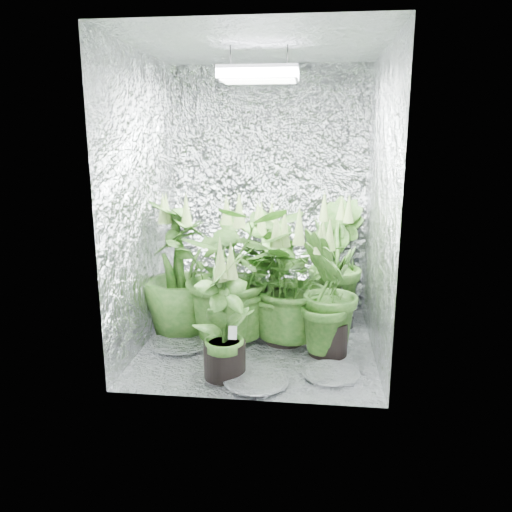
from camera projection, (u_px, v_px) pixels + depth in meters
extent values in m
plane|color=silver|center=(258.00, 343.00, 3.58)|extent=(1.60, 1.60, 0.00)
cube|color=silver|center=(269.00, 192.00, 4.12)|extent=(1.60, 0.02, 2.00)
cube|color=silver|center=(242.00, 225.00, 2.57)|extent=(1.60, 0.02, 2.00)
cube|color=silver|center=(143.00, 203.00, 3.43)|extent=(0.02, 1.60, 2.00)
cube|color=silver|center=(380.00, 206.00, 3.26)|extent=(0.02, 1.60, 2.00)
cube|color=silver|center=(259.00, 45.00, 3.11)|extent=(1.60, 1.60, 0.01)
cube|color=gray|center=(259.00, 74.00, 3.15)|extent=(0.50, 0.30, 0.08)
cube|color=white|center=(259.00, 81.00, 3.16)|extent=(0.46, 0.26, 0.01)
cylinder|color=black|center=(231.00, 57.00, 3.15)|extent=(0.01, 0.01, 0.13)
cylinder|color=black|center=(287.00, 56.00, 3.11)|extent=(0.01, 0.01, 0.13)
cylinder|color=black|center=(232.00, 323.00, 3.63)|extent=(0.27, 0.27, 0.24)
cylinder|color=#442D1A|center=(232.00, 309.00, 3.61)|extent=(0.25, 0.25, 0.03)
imported|color=#123E0C|center=(232.00, 270.00, 3.54)|extent=(1.03, 1.03, 0.98)
cone|color=olive|center=(231.00, 210.00, 3.44)|extent=(0.09, 0.09, 0.24)
cylinder|color=black|center=(271.00, 313.00, 3.81)|extent=(0.29, 0.29, 0.26)
cylinder|color=#442D1A|center=(271.00, 299.00, 3.78)|extent=(0.26, 0.26, 0.03)
imported|color=#123E0C|center=(271.00, 269.00, 3.73)|extent=(0.67, 0.67, 0.90)
cone|color=olive|center=(271.00, 217.00, 3.63)|extent=(0.09, 0.09, 0.26)
cylinder|color=black|center=(332.00, 306.00, 4.02)|extent=(0.25, 0.25, 0.23)
cylinder|color=#442D1A|center=(332.00, 294.00, 4.00)|extent=(0.23, 0.23, 0.03)
imported|color=#123E0C|center=(333.00, 259.00, 3.93)|extent=(0.64, 0.64, 0.95)
cone|color=olive|center=(335.00, 207.00, 3.83)|extent=(0.08, 0.08, 0.23)
cylinder|color=black|center=(182.00, 320.00, 3.70)|extent=(0.27, 0.27, 0.24)
cylinder|color=#442D1A|center=(182.00, 306.00, 3.68)|extent=(0.25, 0.25, 0.03)
imported|color=#123E0C|center=(180.00, 267.00, 3.61)|extent=(0.77, 0.77, 0.99)
cone|color=olive|center=(178.00, 208.00, 3.51)|extent=(0.09, 0.09, 0.24)
cylinder|color=black|center=(285.00, 325.00, 3.58)|extent=(0.28, 0.28, 0.25)
cylinder|color=#442D1A|center=(285.00, 311.00, 3.55)|extent=(0.26, 0.26, 0.03)
imported|color=#123E0C|center=(285.00, 280.00, 3.50)|extent=(0.87, 0.87, 0.87)
cone|color=olive|center=(286.00, 227.00, 3.41)|extent=(0.09, 0.09, 0.25)
cylinder|color=black|center=(225.00, 359.00, 3.06)|extent=(0.26, 0.26, 0.23)
cylinder|color=#442D1A|center=(224.00, 344.00, 3.03)|extent=(0.24, 0.24, 0.03)
imported|color=#123E0C|center=(224.00, 312.00, 2.99)|extent=(0.48, 0.48, 0.78)
cone|color=olive|center=(223.00, 258.00, 2.91)|extent=(0.08, 0.08, 0.23)
cylinder|color=black|center=(328.00, 337.00, 3.38)|extent=(0.26, 0.26, 0.24)
cylinder|color=#442D1A|center=(329.00, 323.00, 3.36)|extent=(0.24, 0.24, 0.03)
imported|color=#123E0C|center=(330.00, 290.00, 3.30)|extent=(0.52, 0.52, 0.85)
cone|color=olive|center=(332.00, 236.00, 3.22)|extent=(0.08, 0.08, 0.24)
cylinder|color=black|center=(344.00, 322.00, 3.88)|extent=(0.14, 0.14, 0.08)
cylinder|color=black|center=(345.00, 302.00, 3.84)|extent=(0.13, 0.13, 0.10)
cylinder|color=#4C4C51|center=(338.00, 303.00, 3.83)|extent=(0.11, 0.29, 0.30)
torus|color=#4C4C51|center=(338.00, 303.00, 3.83)|extent=(0.11, 0.30, 0.31)
cube|color=white|center=(233.00, 333.00, 2.98)|extent=(0.05, 0.02, 0.08)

